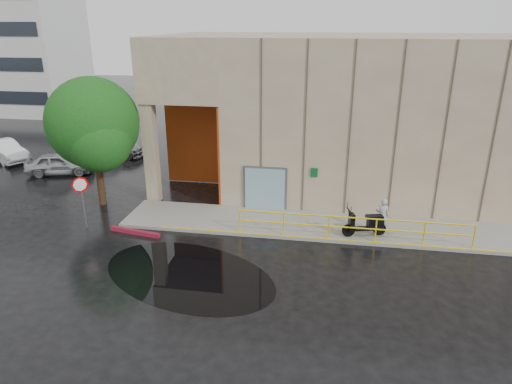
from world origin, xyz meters
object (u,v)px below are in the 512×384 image
car_a (59,164)px  car_b (4,151)px  person (382,216)px  stop_sign (81,191)px  scooter (366,217)px  red_curb (135,232)px  car_c (109,147)px  tree_near (94,127)px

car_a → car_b: (-5.11, 1.93, 0.03)m
person → car_a: size_ratio=0.42×
stop_sign → car_b: 13.76m
scooter → red_curb: scooter is taller
person → stop_sign: size_ratio=0.66×
scooter → red_curb: 9.90m
red_curb → car_b: car_b is taller
car_b → car_c: car_b is taller
car_c → tree_near: bearing=-163.9°
scooter → car_c: 19.14m
stop_sign → car_c: bearing=91.8°
red_curb → car_a: bearing=137.8°
car_a → tree_near: 7.31m
scooter → car_c: bearing=133.4°
scooter → car_b: scooter is taller
person → red_curb: size_ratio=0.66×
scooter → red_curb: (-9.80, -1.14, -0.90)m
red_curb → tree_near: (-2.88, 2.85, 3.89)m
person → tree_near: size_ratio=0.25×
person → tree_near: (-13.39, 1.35, 3.03)m
red_curb → car_c: 12.88m
person → tree_near: bearing=-2.9°
scooter → tree_near: size_ratio=0.31×
person → car_a: 19.17m
tree_near → scooter: bearing=-7.7°
person → car_c: person is taller
person → car_c: (-17.08, 9.56, -0.28)m
person → car_c: size_ratio=0.35×
scooter → car_a: size_ratio=0.51×
red_curb → car_b: bearing=145.1°
red_curb → scooter: bearing=6.7°
car_a → person: bearing=-123.7°
scooter → stop_sign: 12.27m
person → stop_sign: (-12.92, -1.28, 0.83)m
car_a → car_c: 4.16m
car_a → stop_sign: bearing=-158.5°
person → car_a: person is taller
car_a → car_b: bearing=52.6°
person → car_b: size_ratio=0.38×
red_curb → car_b: (-12.94, 9.03, 0.60)m
car_b → scooter: bearing=-80.4°
stop_sign → tree_near: 3.46m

